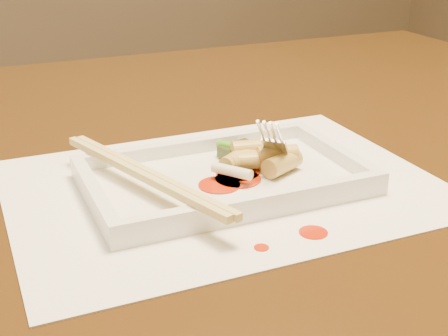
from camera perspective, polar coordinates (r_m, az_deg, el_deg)
name	(u,v)px	position (r m, az deg, el deg)	size (l,w,h in m)	color
table	(159,224)	(0.75, -5.96, -5.14)	(1.40, 0.90, 0.75)	black
placemat	(224,186)	(0.60, 0.00, -1.66)	(0.40, 0.30, 0.00)	white
sauce_splatter_a	(313,232)	(0.52, 8.17, -5.85)	(0.02, 0.02, 0.00)	red
sauce_splatter_b	(261,248)	(0.49, 3.44, -7.27)	(0.01, 0.01, 0.00)	red
plate_base	(224,181)	(0.59, 0.00, -1.24)	(0.26, 0.16, 0.01)	white
plate_rim_far	(196,145)	(0.65, -2.58, 2.08)	(0.26, 0.01, 0.01)	white
plate_rim_near	(259,203)	(0.53, 3.19, -3.17)	(0.26, 0.01, 0.01)	white
plate_rim_left	(94,193)	(0.56, -11.79, -2.26)	(0.01, 0.14, 0.01)	white
plate_rim_right	(335,152)	(0.65, 10.15, 1.46)	(0.01, 0.14, 0.01)	white
veg_piece	(240,151)	(0.64, 1.46, 1.57)	(0.04, 0.03, 0.01)	black
scallion_white	(232,171)	(0.58, 0.73, -0.28)	(0.01, 0.01, 0.04)	#EAEACC
scallion_green	(255,152)	(0.62, 2.82, 1.52)	(0.01, 0.01, 0.09)	#3C8D16
chopstick_a	(140,175)	(0.56, -7.70, -0.59)	(0.01, 0.24, 0.01)	#D9C16C
chopstick_b	(148,173)	(0.56, -6.92, -0.47)	(0.01, 0.24, 0.01)	#D9C16C
fork	(283,90)	(0.61, 5.39, 7.15)	(0.09, 0.10, 0.14)	silver
sauce_blob_0	(238,173)	(0.60, 1.26, -0.46)	(0.04, 0.04, 0.00)	red
sauce_blob_1	(238,179)	(0.59, 1.29, -1.00)	(0.04, 0.04, 0.00)	red
sauce_blob_2	(219,185)	(0.58, -0.43, -1.56)	(0.04, 0.04, 0.00)	red
rice_cake_0	(282,163)	(0.60, 5.33, 0.43)	(0.02, 0.02, 0.04)	tan
rice_cake_1	(259,160)	(0.61, 3.22, 0.71)	(0.02, 0.02, 0.05)	tan
rice_cake_2	(255,148)	(0.62, 2.82, 1.84)	(0.02, 0.02, 0.05)	tan
rice_cake_3	(237,159)	(0.61, 1.22, 0.84)	(0.02, 0.02, 0.04)	tan
rice_cake_4	(245,158)	(0.61, 1.96, 0.91)	(0.02, 0.02, 0.04)	tan
rice_cake_5	(278,154)	(0.61, 4.92, 1.29)	(0.02, 0.02, 0.04)	tan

